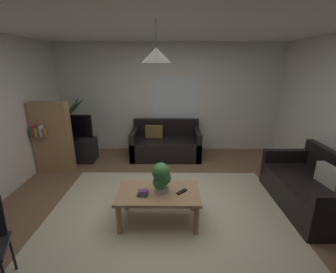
{
  "coord_description": "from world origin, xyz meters",
  "views": [
    {
      "loc": [
        0.03,
        -2.92,
        2.08
      ],
      "look_at": [
        0.0,
        0.3,
        1.05
      ],
      "focal_mm": 24.61,
      "sensor_mm": 36.0,
      "label": 1
    }
  ],
  "objects_px": {
    "book_on_table_2": "(143,191)",
    "potted_palm_corner": "(73,130)",
    "couch_under_window": "(166,145)",
    "tv_stand": "(75,150)",
    "book_on_table_1": "(143,192)",
    "potted_plant_on_table": "(161,177)",
    "couch_right_side": "(311,190)",
    "tv": "(71,127)",
    "bookshelf_corner": "(52,137)",
    "pendant_lamp": "(156,55)",
    "book_on_table_0": "(143,194)",
    "remote_on_table_0": "(182,192)",
    "coffee_table": "(158,197)"
  },
  "relations": [
    {
      "from": "couch_right_side",
      "to": "bookshelf_corner",
      "type": "bearing_deg",
      "value": -105.0
    },
    {
      "from": "book_on_table_0",
      "to": "tv",
      "type": "relative_size",
      "value": 0.14
    },
    {
      "from": "couch_right_side",
      "to": "potted_palm_corner",
      "type": "distance_m",
      "value": 4.89
    },
    {
      "from": "bookshelf_corner",
      "to": "book_on_table_2",
      "type": "bearing_deg",
      "value": -39.86
    },
    {
      "from": "book_on_table_1",
      "to": "potted_plant_on_table",
      "type": "bearing_deg",
      "value": 18.55
    },
    {
      "from": "couch_right_side",
      "to": "pendant_lamp",
      "type": "height_order",
      "value": "pendant_lamp"
    },
    {
      "from": "tv_stand",
      "to": "coffee_table",
      "type": "bearing_deg",
      "value": -46.42
    },
    {
      "from": "couch_under_window",
      "to": "tv_stand",
      "type": "xyz_separation_m",
      "value": [
        -2.0,
        -0.27,
        -0.02
      ]
    },
    {
      "from": "book_on_table_0",
      "to": "remote_on_table_0",
      "type": "distance_m",
      "value": 0.51
    },
    {
      "from": "coffee_table",
      "to": "remote_on_table_0",
      "type": "height_order",
      "value": "remote_on_table_0"
    },
    {
      "from": "potted_palm_corner",
      "to": "coffee_table",
      "type": "bearing_deg",
      "value": -49.31
    },
    {
      "from": "couch_under_window",
      "to": "tv",
      "type": "distance_m",
      "value": 2.08
    },
    {
      "from": "couch_under_window",
      "to": "book_on_table_1",
      "type": "distance_m",
      "value": 2.42
    },
    {
      "from": "bookshelf_corner",
      "to": "pendant_lamp",
      "type": "bearing_deg",
      "value": -35.74
    },
    {
      "from": "remote_on_table_0",
      "to": "pendant_lamp",
      "type": "distance_m",
      "value": 1.73
    },
    {
      "from": "couch_under_window",
      "to": "book_on_table_0",
      "type": "height_order",
      "value": "couch_under_window"
    },
    {
      "from": "book_on_table_2",
      "to": "tv",
      "type": "height_order",
      "value": "tv"
    },
    {
      "from": "couch_under_window",
      "to": "book_on_table_1",
      "type": "relative_size",
      "value": 12.62
    },
    {
      "from": "couch_under_window",
      "to": "coffee_table",
      "type": "xyz_separation_m",
      "value": [
        -0.05,
        -2.32,
        0.1
      ]
    },
    {
      "from": "couch_under_window",
      "to": "coffee_table",
      "type": "bearing_deg",
      "value": -91.29
    },
    {
      "from": "book_on_table_1",
      "to": "tv_stand",
      "type": "relative_size",
      "value": 0.14
    },
    {
      "from": "couch_under_window",
      "to": "coffee_table",
      "type": "height_order",
      "value": "couch_under_window"
    },
    {
      "from": "book_on_table_2",
      "to": "potted_palm_corner",
      "type": "distance_m",
      "value": 3.21
    },
    {
      "from": "book_on_table_2",
      "to": "potted_palm_corner",
      "type": "bearing_deg",
      "value": 127.07
    },
    {
      "from": "couch_under_window",
      "to": "tv_stand",
      "type": "distance_m",
      "value": 2.02
    },
    {
      "from": "book_on_table_1",
      "to": "tv_stand",
      "type": "height_order",
      "value": "same"
    },
    {
      "from": "couch_right_side",
      "to": "book_on_table_2",
      "type": "relative_size",
      "value": 12.93
    },
    {
      "from": "book_on_table_2",
      "to": "potted_plant_on_table",
      "type": "distance_m",
      "value": 0.3
    },
    {
      "from": "potted_plant_on_table",
      "to": "tv_stand",
      "type": "relative_size",
      "value": 0.46
    },
    {
      "from": "remote_on_table_0",
      "to": "tv",
      "type": "relative_size",
      "value": 0.18
    },
    {
      "from": "tv_stand",
      "to": "pendant_lamp",
      "type": "distance_m",
      "value": 3.41
    },
    {
      "from": "couch_right_side",
      "to": "tv_stand",
      "type": "distance_m",
      "value": 4.54
    },
    {
      "from": "pendant_lamp",
      "to": "book_on_table_1",
      "type": "bearing_deg",
      "value": -156.47
    },
    {
      "from": "couch_under_window",
      "to": "couch_right_side",
      "type": "bearing_deg",
      "value": -41.49
    },
    {
      "from": "potted_plant_on_table",
      "to": "bookshelf_corner",
      "type": "xyz_separation_m",
      "value": [
        -2.18,
        1.54,
        0.04
      ]
    },
    {
      "from": "couch_right_side",
      "to": "potted_palm_corner",
      "type": "relative_size",
      "value": 1.14
    },
    {
      "from": "potted_plant_on_table",
      "to": "bookshelf_corner",
      "type": "height_order",
      "value": "bookshelf_corner"
    },
    {
      "from": "pendant_lamp",
      "to": "coffee_table",
      "type": "bearing_deg",
      "value": 63.43
    },
    {
      "from": "potted_plant_on_table",
      "to": "tv",
      "type": "distance_m",
      "value": 2.85
    },
    {
      "from": "tv_stand",
      "to": "potted_palm_corner",
      "type": "xyz_separation_m",
      "value": [
        -0.18,
        0.43,
        0.32
      ]
    },
    {
      "from": "couch_right_side",
      "to": "coffee_table",
      "type": "xyz_separation_m",
      "value": [
        -2.26,
        -0.36,
        0.1
      ]
    },
    {
      "from": "tv_stand",
      "to": "tv",
      "type": "relative_size",
      "value": 1.03
    },
    {
      "from": "potted_palm_corner",
      "to": "book_on_table_2",
      "type": "bearing_deg",
      "value": -52.93
    },
    {
      "from": "book_on_table_0",
      "to": "tv",
      "type": "xyz_separation_m",
      "value": [
        -1.76,
        2.12,
        0.32
      ]
    },
    {
      "from": "pendant_lamp",
      "to": "tv_stand",
      "type": "bearing_deg",
      "value": 133.58
    },
    {
      "from": "book_on_table_0",
      "to": "potted_palm_corner",
      "type": "relative_size",
      "value": 0.09
    },
    {
      "from": "book_on_table_0",
      "to": "bookshelf_corner",
      "type": "relative_size",
      "value": 0.09
    },
    {
      "from": "book_on_table_1",
      "to": "coffee_table",
      "type": "bearing_deg",
      "value": 23.53
    },
    {
      "from": "coffee_table",
      "to": "potted_palm_corner",
      "type": "distance_m",
      "value": 3.28
    },
    {
      "from": "couch_right_side",
      "to": "potted_palm_corner",
      "type": "bearing_deg",
      "value": -115.76
    }
  ]
}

